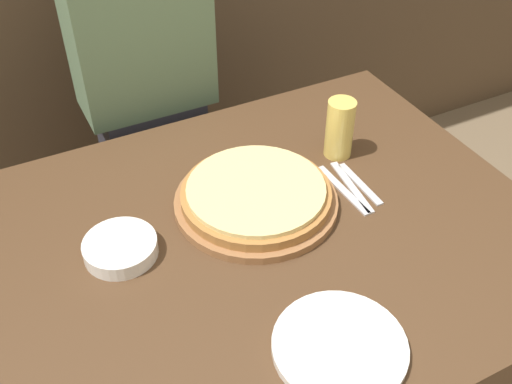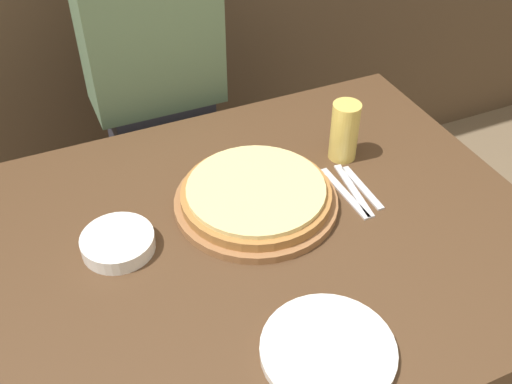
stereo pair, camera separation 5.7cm
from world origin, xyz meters
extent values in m
cube|color=#4C331E|center=(0.00, 0.00, 0.38)|extent=(1.30, 1.01, 0.77)
cylinder|color=#99663D|center=(0.04, 0.09, 0.78)|extent=(0.38, 0.38, 0.02)
cylinder|color=#A87038|center=(0.04, 0.09, 0.80)|extent=(0.35, 0.35, 0.02)
cylinder|color=#EAD184|center=(0.04, 0.09, 0.82)|extent=(0.32, 0.32, 0.01)
cylinder|color=#E5C65B|center=(0.33, 0.18, 0.84)|extent=(0.07, 0.07, 0.16)
cylinder|color=white|center=(0.33, 0.18, 0.91)|extent=(0.07, 0.07, 0.02)
cylinder|color=white|center=(0.00, -0.34, 0.77)|extent=(0.25, 0.25, 0.02)
cylinder|color=white|center=(-0.29, 0.08, 0.78)|extent=(0.16, 0.16, 0.04)
cube|color=silver|center=(0.26, 0.04, 0.77)|extent=(0.02, 0.20, 0.00)
cube|color=silver|center=(0.28, 0.04, 0.77)|extent=(0.04, 0.20, 0.00)
cube|color=silver|center=(0.31, 0.04, 0.77)|extent=(0.02, 0.17, 0.00)
cube|color=#33333D|center=(-0.02, 0.67, 0.37)|extent=(0.30, 0.20, 0.75)
cube|color=slate|center=(-0.02, 0.67, 0.96)|extent=(0.38, 0.20, 0.42)
camera|label=1|loc=(-0.43, -0.85, 1.70)|focal=42.00mm
camera|label=2|loc=(-0.38, -0.87, 1.70)|focal=42.00mm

